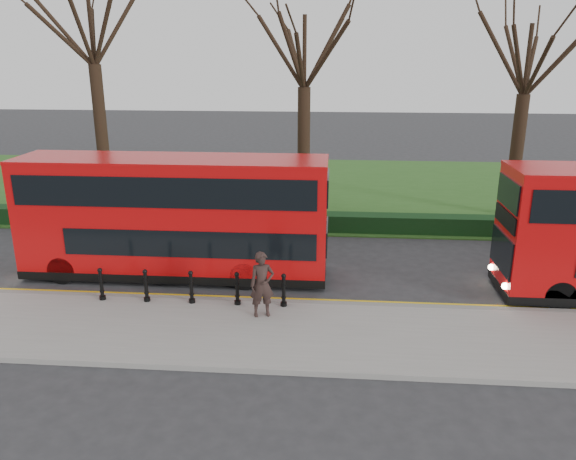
{
  "coord_description": "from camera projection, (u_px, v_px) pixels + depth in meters",
  "views": [
    {
      "loc": [
        3.45,
        -16.95,
        7.53
      ],
      "look_at": [
        2.02,
        0.5,
        2.0
      ],
      "focal_mm": 35.0,
      "sensor_mm": 36.0,
      "label": 1
    }
  ],
  "objects": [
    {
      "name": "ground",
      "position": [
        226.0,
        290.0,
        18.65
      ],
      "size": [
        120.0,
        120.0,
        0.0
      ],
      "primitive_type": "plane",
      "color": "#28282B",
      "rests_on": "ground"
    },
    {
      "name": "tree_left",
      "position": [
        90.0,
        13.0,
        25.98
      ],
      "size": [
        8.18,
        8.18,
        12.78
      ],
      "color": "black",
      "rests_on": "ground"
    },
    {
      "name": "kerb",
      "position": [
        220.0,
        301.0,
        17.68
      ],
      "size": [
        60.0,
        0.25,
        0.16
      ],
      "primitive_type": "cube",
      "color": "slate",
      "rests_on": "ground"
    },
    {
      "name": "grass_verge",
      "position": [
        274.0,
        187.0,
        32.9
      ],
      "size": [
        60.0,
        18.0,
        0.06
      ],
      "primitive_type": "cube",
      "color": "#28531B",
      "rests_on": "ground"
    },
    {
      "name": "pavement",
      "position": [
        206.0,
        331.0,
        15.78
      ],
      "size": [
        60.0,
        4.0,
        0.15
      ],
      "primitive_type": "cube",
      "color": "gray",
      "rests_on": "ground"
    },
    {
      "name": "yellow_line_outer",
      "position": [
        222.0,
        299.0,
        17.98
      ],
      "size": [
        60.0,
        0.1,
        0.01
      ],
      "primitive_type": "cube",
      "color": "yellow",
      "rests_on": "ground"
    },
    {
      "name": "tree_right",
      "position": [
        529.0,
        52.0,
        24.93
      ],
      "size": [
        6.7,
        6.7,
        10.46
      ],
      "color": "black",
      "rests_on": "ground"
    },
    {
      "name": "pedestrian",
      "position": [
        262.0,
        284.0,
        16.24
      ],
      "size": [
        0.82,
        0.66,
        1.96
      ],
      "primitive_type": "imported",
      "rotation": [
        0.0,
        0.0,
        0.29
      ],
      "color": "black",
      "rests_on": "pavement"
    },
    {
      "name": "tree_mid",
      "position": [
        305.0,
        43.0,
        25.6
      ],
      "size": [
        7.0,
        7.0,
        10.94
      ],
      "color": "black",
      "rests_on": "ground"
    },
    {
      "name": "bus_lead",
      "position": [
        174.0,
        218.0,
        19.32
      ],
      "size": [
        10.54,
        2.42,
        4.19
      ],
      "color": "#B3090B",
      "rests_on": "ground"
    },
    {
      "name": "bollard_row",
      "position": [
        191.0,
        288.0,
        17.23
      ],
      "size": [
        5.86,
        0.15,
        1.0
      ],
      "color": "black",
      "rests_on": "pavement"
    },
    {
      "name": "hedge",
      "position": [
        254.0,
        221.0,
        24.99
      ],
      "size": [
        60.0,
        0.9,
        0.8
      ],
      "primitive_type": "cube",
      "color": "black",
      "rests_on": "ground"
    },
    {
      "name": "yellow_line_inner",
      "position": [
        223.0,
        296.0,
        18.17
      ],
      "size": [
        60.0,
        0.1,
        0.01
      ],
      "primitive_type": "cube",
      "color": "yellow",
      "rests_on": "ground"
    }
  ]
}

